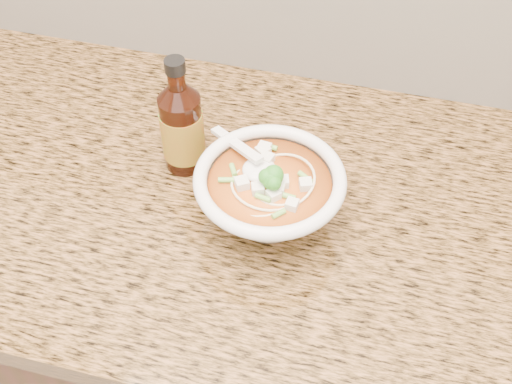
# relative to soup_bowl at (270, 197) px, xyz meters

# --- Properties ---
(cabinet) EXTENTS (4.00, 0.65, 0.86)m
(cabinet) POSITION_rel_soup_bowl_xyz_m (-0.05, 0.04, -0.52)
(cabinet) COLOR #382310
(cabinet) RESTS_ON ground
(counter_slab) EXTENTS (4.00, 0.68, 0.04)m
(counter_slab) POSITION_rel_soup_bowl_xyz_m (-0.05, 0.04, -0.07)
(counter_slab) COLOR brown
(counter_slab) RESTS_ON cabinet
(soup_bowl) EXTENTS (0.22, 0.22, 0.12)m
(soup_bowl) POSITION_rel_soup_bowl_xyz_m (0.00, 0.00, 0.00)
(soup_bowl) COLOR white
(soup_bowl) RESTS_ON counter_slab
(hot_sauce_bottle) EXTENTS (0.08, 0.08, 0.20)m
(hot_sauce_bottle) POSITION_rel_soup_bowl_xyz_m (-0.16, 0.08, 0.03)
(hot_sauce_bottle) COLOR #391307
(hot_sauce_bottle) RESTS_ON counter_slab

